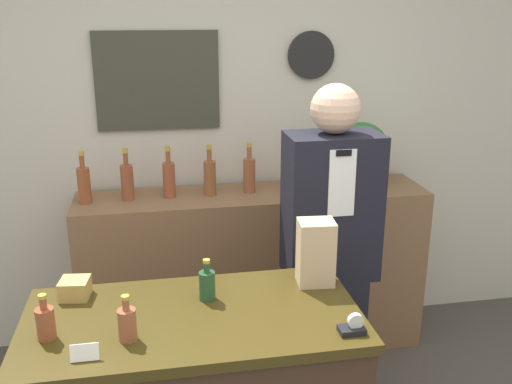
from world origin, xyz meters
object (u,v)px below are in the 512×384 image
(shopkeeper, at_px, (329,262))
(tape_dispenser, at_px, (353,327))
(paper_bag, at_px, (316,252))
(potted_plant, at_px, (361,152))

(shopkeeper, xyz_separation_m, tape_dispenser, (-0.17, -0.80, 0.14))
(tape_dispenser, bearing_deg, paper_bag, 93.68)
(potted_plant, bearing_deg, shopkeeper, -119.84)
(tape_dispenser, bearing_deg, shopkeeper, 78.07)
(shopkeeper, distance_m, paper_bag, 0.52)
(potted_plant, distance_m, paper_bag, 1.29)
(paper_bag, height_order, tape_dispenser, paper_bag)
(shopkeeper, bearing_deg, potted_plant, 60.16)
(potted_plant, xyz_separation_m, tape_dispenser, (-0.58, -1.52, -0.23))
(paper_bag, bearing_deg, shopkeeper, 64.78)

